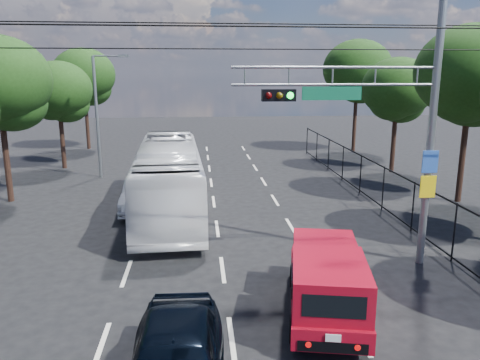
{
  "coord_description": "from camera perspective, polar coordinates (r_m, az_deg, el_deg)",
  "views": [
    {
      "loc": [
        -0.69,
        -5.81,
        6.12
      ],
      "look_at": [
        0.6,
        8.47,
        2.8
      ],
      "focal_mm": 35.0,
      "sensor_mm": 36.0,
      "label": 1
    }
  ],
  "objects": [
    {
      "name": "lane_markings",
      "position": [
        20.74,
        -3.04,
        -4.12
      ],
      "size": [
        6.12,
        38.0,
        0.01
      ],
      "color": "beige",
      "rests_on": "ground"
    },
    {
      "name": "signal_mast",
      "position": [
        15.06,
        18.45,
        9.04
      ],
      "size": [
        6.43,
        0.39,
        9.5
      ],
      "color": "slate",
      "rests_on": "ground"
    },
    {
      "name": "streetlight_left",
      "position": [
        28.46,
        -16.75,
        8.11
      ],
      "size": [
        2.09,
        0.22,
        7.08
      ],
      "color": "slate",
      "rests_on": "ground"
    },
    {
      "name": "utility_wires",
      "position": [
        14.7,
        -2.57,
        17.37
      ],
      "size": [
        22.0,
        5.04,
        0.74
      ],
      "color": "black",
      "rests_on": "ground"
    },
    {
      "name": "fence_right",
      "position": [
        20.45,
        18.96,
        -2.09
      ],
      "size": [
        0.06,
        34.03,
        2.0
      ],
      "color": "black",
      "rests_on": "ground"
    },
    {
      "name": "tree_right_c",
      "position": [
        24.3,
        26.31,
        10.81
      ],
      "size": [
        5.1,
        5.1,
        8.29
      ],
      "color": "black",
      "rests_on": "ground"
    },
    {
      "name": "tree_right_d",
      "position": [
        30.38,
        18.62,
        9.99
      ],
      "size": [
        4.32,
        4.32,
        7.02
      ],
      "color": "black",
      "rests_on": "ground"
    },
    {
      "name": "tree_right_e",
      "position": [
        37.89,
        14.12,
        12.38
      ],
      "size": [
        5.28,
        5.28,
        8.58
      ],
      "color": "black",
      "rests_on": "ground"
    },
    {
      "name": "tree_left_d",
      "position": [
        32.06,
        -21.21,
        9.67
      ],
      "size": [
        4.2,
        4.2,
        6.83
      ],
      "color": "black",
      "rests_on": "ground"
    },
    {
      "name": "tree_left_e",
      "position": [
        39.84,
        -18.45,
        11.54
      ],
      "size": [
        4.92,
        4.92,
        7.99
      ],
      "color": "black",
      "rests_on": "ground"
    },
    {
      "name": "red_pickup",
      "position": [
        12.35,
        10.46,
        -11.9
      ],
      "size": [
        2.64,
        5.07,
        1.8
      ],
      "color": "black",
      "rests_on": "ground"
    },
    {
      "name": "white_bus",
      "position": [
        20.75,
        -8.66,
        0.23
      ],
      "size": [
        3.16,
        11.4,
        3.15
      ],
      "primitive_type": "imported",
      "rotation": [
        0.0,
        0.0,
        0.05
      ],
      "color": "white",
      "rests_on": "ground"
    },
    {
      "name": "white_van",
      "position": [
        21.66,
        -11.64,
        -1.58
      ],
      "size": [
        1.67,
        4.59,
        1.5
      ],
      "primitive_type": "imported",
      "rotation": [
        0.0,
        0.0,
        -0.02
      ],
      "color": "silver",
      "rests_on": "ground"
    }
  ]
}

